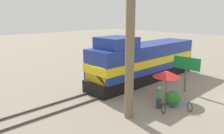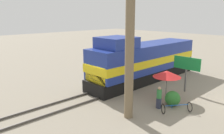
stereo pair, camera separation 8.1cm
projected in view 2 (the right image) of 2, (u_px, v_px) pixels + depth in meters
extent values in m
plane|color=gray|center=(105.00, 92.00, 18.29)|extent=(120.00, 120.00, 0.00)
cube|color=#4C4742|center=(100.00, 89.00, 18.78)|extent=(0.08, 29.67, 0.15)
cube|color=#4C4742|center=(111.00, 94.00, 17.76)|extent=(0.08, 29.67, 0.15)
cube|color=black|center=(145.00, 75.00, 21.69)|extent=(2.70, 13.31, 1.06)
cube|color=navy|center=(146.00, 57.00, 21.26)|extent=(2.93, 12.77, 2.55)
cube|color=yellow|center=(146.00, 59.00, 21.32)|extent=(2.97, 12.91, 0.70)
cube|color=yellow|center=(104.00, 72.00, 17.76)|extent=(2.49, 1.86, 1.40)
cube|color=navy|center=(117.00, 43.00, 18.20)|extent=(2.76, 2.93, 0.93)
cylinder|color=#726047|center=(130.00, 41.00, 12.79)|extent=(0.55, 0.55, 9.66)
cylinder|color=#4C4C4C|center=(166.00, 86.00, 16.71)|extent=(0.05, 0.05, 2.11)
cone|color=red|center=(167.00, 74.00, 16.49)|extent=(2.13, 2.13, 0.48)
cube|color=#595959|center=(185.00, 81.00, 18.30)|extent=(0.12, 0.12, 1.93)
cube|color=#198C3F|center=(187.00, 63.00, 17.95)|extent=(2.35, 0.08, 1.04)
sphere|color=#2D722D|center=(173.00, 98.00, 15.52)|extent=(1.08, 1.08, 1.08)
cube|color=#2D3347|center=(159.00, 103.00, 15.10)|extent=(0.30, 0.20, 0.76)
cylinder|color=#337F3F|center=(159.00, 94.00, 14.94)|extent=(0.34, 0.34, 0.60)
sphere|color=tan|center=(159.00, 88.00, 14.84)|extent=(0.22, 0.22, 0.22)
torus|color=black|center=(163.00, 109.00, 14.31)|extent=(0.59, 0.42, 0.67)
torus|color=black|center=(190.00, 107.00, 14.60)|extent=(0.59, 0.42, 0.67)
cube|color=#194C99|center=(177.00, 105.00, 14.41)|extent=(0.93, 1.34, 0.04)
cylinder|color=#194C99|center=(172.00, 107.00, 14.38)|extent=(0.04, 0.04, 0.28)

